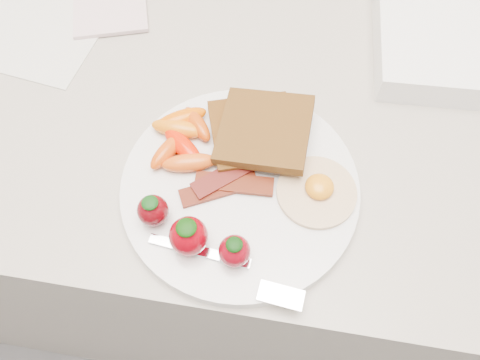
# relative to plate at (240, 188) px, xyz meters

# --- Properties ---
(counter) EXTENTS (2.00, 0.60, 0.90)m
(counter) POSITION_rel_plate_xyz_m (-0.03, 0.16, -0.46)
(counter) COLOR gray
(counter) RESTS_ON ground
(plate) EXTENTS (0.27, 0.27, 0.02)m
(plate) POSITION_rel_plate_xyz_m (0.00, 0.00, 0.00)
(plate) COLOR white
(plate) RESTS_ON counter
(toast_lower) EXTENTS (0.12, 0.12, 0.01)m
(toast_lower) POSITION_rel_plate_xyz_m (0.00, 0.07, 0.02)
(toast_lower) COLOR #342004
(toast_lower) RESTS_ON plate
(toast_upper) EXTENTS (0.11, 0.11, 0.02)m
(toast_upper) POSITION_rel_plate_xyz_m (0.02, 0.06, 0.03)
(toast_upper) COLOR #3A1C0B
(toast_upper) RESTS_ON toast_lower
(fried_egg) EXTENTS (0.11, 0.11, 0.02)m
(fried_egg) POSITION_rel_plate_xyz_m (0.09, 0.00, 0.01)
(fried_egg) COLOR beige
(fried_egg) RESTS_ON plate
(bacon_strips) EXTENTS (0.10, 0.09, 0.01)m
(bacon_strips) POSITION_rel_plate_xyz_m (-0.01, -0.00, 0.01)
(bacon_strips) COLOR #3E0B07
(bacon_strips) RESTS_ON plate
(baby_carrots) EXTENTS (0.09, 0.10, 0.02)m
(baby_carrots) POSITION_rel_plate_xyz_m (-0.08, 0.04, 0.02)
(baby_carrots) COLOR orange
(baby_carrots) RESTS_ON plate
(strawberries) EXTENTS (0.13, 0.06, 0.05)m
(strawberries) POSITION_rel_plate_xyz_m (-0.04, -0.07, 0.03)
(strawberries) COLOR #53040B
(strawberries) RESTS_ON plate
(fork) EXTENTS (0.17, 0.06, 0.00)m
(fork) POSITION_rel_plate_xyz_m (0.01, -0.10, 0.01)
(fork) COLOR silver
(fork) RESTS_ON plate
(paper_sheet) EXTENTS (0.23, 0.29, 0.00)m
(paper_sheet) POSITION_rel_plate_xyz_m (-0.33, 0.25, -0.01)
(paper_sheet) COLOR silver
(paper_sheet) RESTS_ON counter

